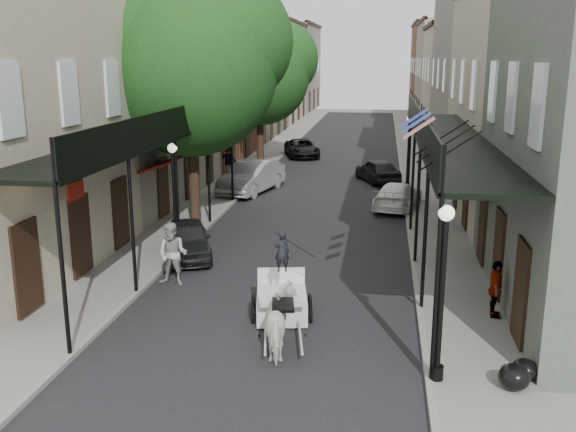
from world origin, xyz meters
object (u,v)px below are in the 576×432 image
(lamppost_left, at_px, (174,196))
(pedestrian_sidewalk_left, at_px, (228,160))
(car_left_far, at_px, (302,148))
(tree_near, at_px, (201,60))
(pedestrian_walking, at_px, (173,254))
(car_left_mid, at_px, (252,177))
(lamppost_right_far, at_px, (408,151))
(horse, at_px, (283,322))
(car_left_near, at_px, (188,239))
(lamppost_right_near, at_px, (442,292))
(car_right_near, at_px, (398,196))
(pedestrian_sidewalk_right, at_px, (496,289))
(car_right_far, at_px, (378,170))
(tree_far, at_px, (266,70))
(carriage, at_px, (281,278))

(lamppost_left, xyz_separation_m, pedestrian_sidewalk_left, (-1.70, 14.62, -1.08))
(pedestrian_sidewalk_left, bearing_deg, car_left_far, -109.79)
(tree_near, relative_size, pedestrian_walking, 5.08)
(tree_near, height_order, car_left_mid, tree_near)
(lamppost_right_far, height_order, horse, lamppost_right_far)
(lamppost_left, xyz_separation_m, lamppost_right_far, (8.20, 12.00, 0.00))
(tree_near, bearing_deg, car_left_near, -82.37)
(lamppost_right_near, relative_size, car_right_near, 0.91)
(pedestrian_sidewalk_right, xyz_separation_m, car_right_far, (-3.20, 18.57, -0.22))
(pedestrian_sidewalk_left, bearing_deg, lamppost_left, 98.94)
(lamppost_right_far, bearing_deg, car_right_near, -97.70)
(lamppost_left, xyz_separation_m, car_right_far, (6.70, 14.15, -1.40))
(lamppost_right_near, bearing_deg, tree_far, 107.68)
(pedestrian_sidewalk_left, bearing_deg, pedestrian_sidewalk_right, 123.65)
(car_left_far, bearing_deg, pedestrian_walking, -107.23)
(pedestrian_walking, height_order, pedestrian_sidewalk_left, pedestrian_walking)
(carriage, height_order, car_right_near, carriage)
(tree_near, distance_m, horse, 13.49)
(car_left_near, xyz_separation_m, car_left_mid, (0.00, 10.76, 0.17))
(pedestrian_walking, xyz_separation_m, car_left_far, (0.61, 25.50, -0.35))
(lamppost_right_far, bearing_deg, tree_near, -136.69)
(car_left_mid, bearing_deg, carriage, -61.45)
(lamppost_right_near, relative_size, car_right_far, 0.98)
(pedestrian_sidewalk_right, distance_m, car_right_far, 18.85)
(lamppost_right_near, bearing_deg, pedestrian_sidewalk_left, 113.64)
(carriage, xyz_separation_m, car_right_near, (3.24, 12.70, -0.38))
(lamppost_left, xyz_separation_m, car_left_mid, (0.50, 10.47, -1.26))
(lamppost_left, height_order, pedestrian_walking, lamppost_left)
(lamppost_right_far, relative_size, car_left_near, 1.01)
(tree_far, xyz_separation_m, lamppost_right_far, (8.35, -6.18, -3.79))
(lamppost_left, xyz_separation_m, pedestrian_sidewalk_right, (9.90, -4.43, -1.18))
(carriage, distance_m, car_left_mid, 15.68)
(pedestrian_walking, xyz_separation_m, car_left_near, (-0.39, 2.71, -0.32))
(lamppost_left, bearing_deg, horse, -55.44)
(car_left_near, bearing_deg, car_left_mid, 70.18)
(tree_far, relative_size, pedestrian_sidewalk_left, 5.06)
(car_left_far, bearing_deg, pedestrian_sidewalk_right, -88.53)
(lamppost_right_far, distance_m, car_left_mid, 7.95)
(carriage, height_order, car_right_far, carriage)
(pedestrian_sidewalk_right, relative_size, car_left_near, 0.41)
(car_right_far, bearing_deg, car_right_near, 77.19)
(horse, relative_size, car_left_near, 0.48)
(car_left_mid, height_order, car_left_far, car_left_mid)
(lamppost_left, relative_size, car_right_near, 0.91)
(tree_near, height_order, pedestrian_sidewalk_right, tree_near)
(tree_far, height_order, car_right_near, tree_far)
(pedestrian_sidewalk_right, distance_m, car_right_near, 12.63)
(lamppost_left, bearing_deg, car_left_near, -29.71)
(horse, distance_m, carriage, 2.34)
(pedestrian_sidewalk_left, xyz_separation_m, car_left_far, (3.20, 7.88, -0.37))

